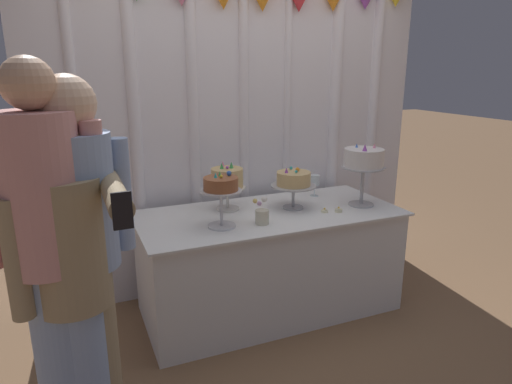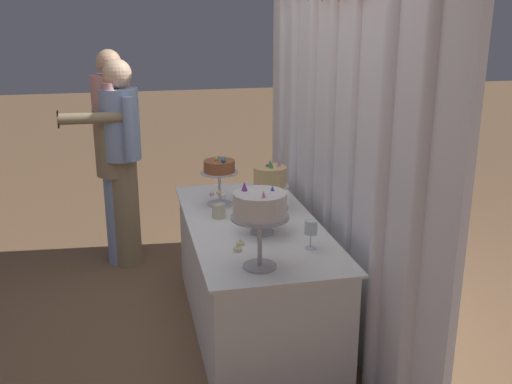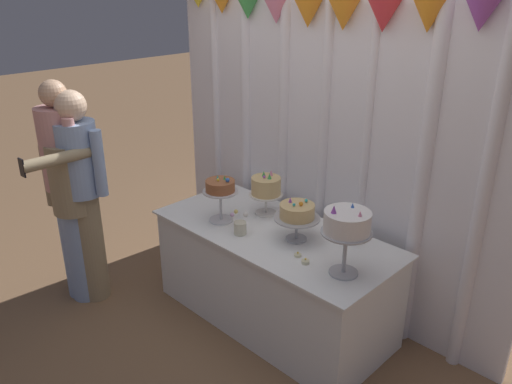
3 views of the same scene
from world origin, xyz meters
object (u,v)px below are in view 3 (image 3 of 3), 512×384
at_px(cake_display_leftmost, 220,189).
at_px(tealight_far_left, 298,255).
at_px(guest_man_dark_suit, 67,183).
at_px(cake_table, 273,276).
at_px(guest_man_pink_jacket, 82,189).
at_px(guest_girl_blue_dress, 73,202).
at_px(cake_display_midleft, 266,188).
at_px(flower_vase, 240,226).
at_px(cake_display_rightmost, 347,225).
at_px(cake_display_midright, 297,213).
at_px(tealight_near_left, 305,262).
at_px(wine_glass, 351,227).

xyz_separation_m(cake_display_leftmost, tealight_far_left, (0.74, -0.00, -0.24)).
relative_size(cake_display_leftmost, guest_man_dark_suit, 0.20).
bearing_deg(cake_display_leftmost, cake_table, 20.29).
bearing_deg(cake_table, guest_man_pink_jacket, -147.02).
xyz_separation_m(cake_display_leftmost, guest_girl_blue_dress, (-0.87, -0.70, -0.14)).
xyz_separation_m(cake_display_midleft, guest_man_dark_suit, (-1.08, -1.01, 0.02)).
bearing_deg(cake_table, cake_display_midleft, 145.03).
relative_size(flower_vase, guest_girl_blue_dress, 0.11).
relative_size(cake_display_rightmost, guest_man_pink_jacket, 0.27).
xyz_separation_m(tealight_far_left, guest_man_dark_suit, (-1.67, -0.69, 0.22)).
height_order(cake_table, guest_man_dark_suit, guest_man_dark_suit).
bearing_deg(guest_man_pink_jacket, cake_display_midright, 29.89).
distance_m(guest_man_pink_jacket, guest_man_dark_suit, 0.14).
xyz_separation_m(cake_table, cake_display_rightmost, (0.67, -0.11, 0.69)).
bearing_deg(guest_man_dark_suit, tealight_far_left, 22.60).
height_order(cake_display_rightmost, tealight_near_left, cake_display_rightmost).
xyz_separation_m(cake_table, cake_display_midleft, (-0.24, 0.17, 0.57)).
xyz_separation_m(cake_table, flower_vase, (-0.14, -0.19, 0.42)).
distance_m(cake_display_leftmost, guest_man_dark_suit, 1.17).
relative_size(cake_display_midright, cake_display_rightmost, 0.68).
xyz_separation_m(cake_display_rightmost, tealight_near_left, (-0.24, -0.07, -0.31)).
bearing_deg(guest_girl_blue_dress, cake_display_leftmost, 39.02).
height_order(cake_table, cake_display_midleft, cake_display_midleft).
bearing_deg(tealight_near_left, flower_vase, -178.81).
distance_m(cake_display_leftmost, cake_display_midright, 0.60).
xyz_separation_m(wine_glass, guest_girl_blue_dress, (-1.74, -1.07, -0.02)).
height_order(tealight_near_left, guest_girl_blue_dress, guest_girl_blue_dress).
height_order(cake_display_leftmost, cake_display_midright, cake_display_leftmost).
distance_m(cake_display_midleft, flower_vase, 0.41).
bearing_deg(guest_man_dark_suit, cake_display_rightmost, 20.19).
bearing_deg(cake_display_leftmost, wine_glass, 23.11).
bearing_deg(cake_display_midleft, cake_display_rightmost, -17.00).
height_order(cake_display_rightmost, guest_girl_blue_dress, guest_girl_blue_dress).
relative_size(flower_vase, tealight_near_left, 3.30).
xyz_separation_m(cake_display_leftmost, guest_man_dark_suit, (-0.93, -0.70, -0.01)).
height_order(wine_glass, flower_vase, flower_vase).
bearing_deg(tealight_near_left, cake_display_leftmost, 177.56).
distance_m(cake_display_leftmost, flower_vase, 0.32).
distance_m(cake_display_midright, guest_girl_blue_dress, 1.69).
bearing_deg(cake_table, cake_display_midright, 5.41).
bearing_deg(tealight_near_left, guest_girl_blue_dress, -158.50).
xyz_separation_m(wine_glass, flower_vase, (-0.62, -0.42, -0.06)).
relative_size(cake_display_rightmost, tealight_near_left, 8.90).
bearing_deg(guest_man_pink_jacket, guest_man_dark_suit, -154.10).
height_order(cake_table, flower_vase, flower_vase).
bearing_deg(guest_man_pink_jacket, guest_girl_blue_dress, -129.02).
distance_m(tealight_near_left, guest_girl_blue_dress, 1.82).
distance_m(cake_display_midleft, tealight_near_left, 0.79).
relative_size(cake_display_leftmost, cake_display_midleft, 1.03).
relative_size(cake_table, cake_display_rightmost, 3.92).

